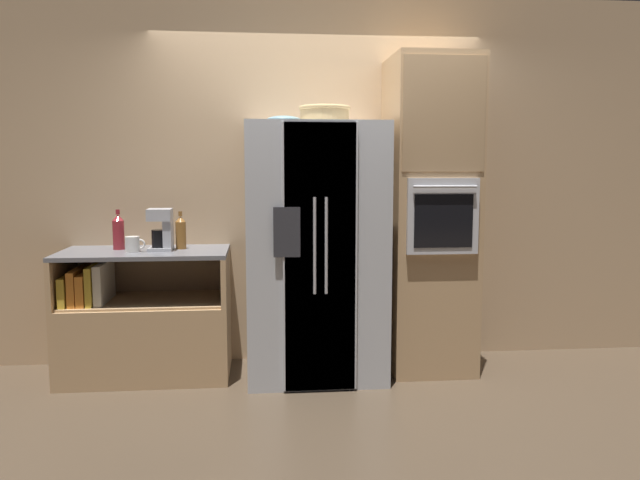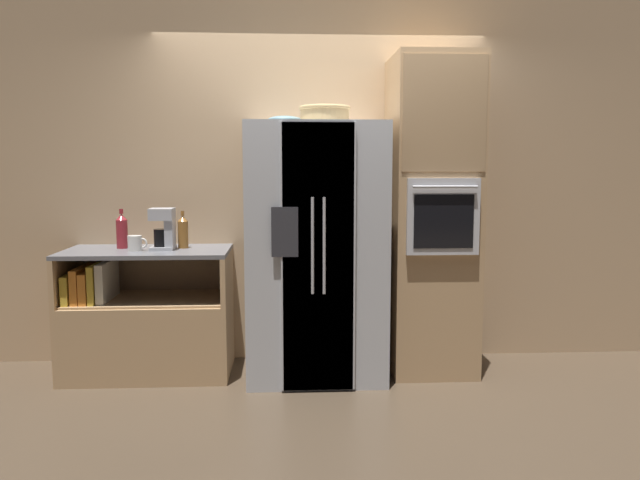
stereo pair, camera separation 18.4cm
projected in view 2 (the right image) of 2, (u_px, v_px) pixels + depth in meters
ground_plane at (323, 374)px, 4.57m from camera, size 20.00×20.00×0.00m
wall_back at (320, 181)px, 4.84m from camera, size 12.00×0.06×2.80m
counter_left at (146, 327)px, 4.55m from camera, size 1.18×0.64×0.91m
refrigerator at (315, 251)px, 4.47m from camera, size 0.97×0.82×1.81m
wall_oven at (431, 216)px, 4.56m from camera, size 0.61×0.71×2.29m
wicker_basket at (325, 114)px, 4.29m from camera, size 0.36×0.36×0.11m
fruit_bowl at (285, 120)px, 4.42m from camera, size 0.24×0.24×0.06m
bottle_tall at (122, 231)px, 4.54m from camera, size 0.08×0.08×0.29m
bottle_short at (183, 232)px, 4.55m from camera, size 0.07×0.07×0.27m
mug at (135, 243)px, 4.41m from camera, size 0.14×0.10×0.11m
coffee_maker at (165, 227)px, 4.45m from camera, size 0.17×0.17×0.30m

